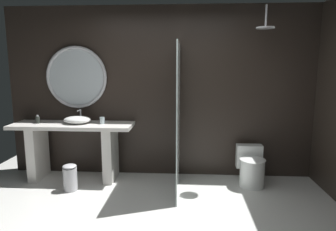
# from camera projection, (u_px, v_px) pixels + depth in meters

# --- Properties ---
(back_wall_panel) EXTENTS (4.80, 0.10, 2.60)m
(back_wall_panel) POSITION_uv_depth(u_px,v_px,m) (162.00, 92.00, 4.67)
(back_wall_panel) COLOR black
(back_wall_panel) RESTS_ON ground_plane
(vanity_counter) EXTENTS (1.80, 0.55, 0.86)m
(vanity_counter) POSITION_uv_depth(u_px,v_px,m) (73.00, 144.00, 4.54)
(vanity_counter) COLOR silver
(vanity_counter) RESTS_ON ground_plane
(vessel_sink) EXTENTS (0.40, 0.33, 0.19)m
(vessel_sink) POSITION_uv_depth(u_px,v_px,m) (77.00, 120.00, 4.49)
(vessel_sink) COLOR white
(vessel_sink) RESTS_ON vanity_counter
(tumbler_cup) EXTENTS (0.07, 0.07, 0.10)m
(tumbler_cup) POSITION_uv_depth(u_px,v_px,m) (102.00, 120.00, 4.47)
(tumbler_cup) COLOR silver
(tumbler_cup) RESTS_ON vanity_counter
(soap_dispenser) EXTENTS (0.06, 0.06, 0.13)m
(soap_dispenser) POSITION_uv_depth(u_px,v_px,m) (38.00, 120.00, 4.51)
(soap_dispenser) COLOR #282D28
(soap_dispenser) RESTS_ON vanity_counter
(round_wall_mirror) EXTENTS (0.95, 0.05, 0.95)m
(round_wall_mirror) POSITION_uv_depth(u_px,v_px,m) (76.00, 77.00, 4.63)
(round_wall_mirror) COLOR #B7B7BC
(shower_glass_panel) EXTENTS (0.02, 1.14, 2.01)m
(shower_glass_panel) POSITION_uv_depth(u_px,v_px,m) (178.00, 118.00, 4.10)
(shower_glass_panel) COLOR silver
(shower_glass_panel) RESTS_ON ground_plane
(rain_shower_head) EXTENTS (0.24, 0.24, 0.30)m
(rain_shower_head) POSITION_uv_depth(u_px,v_px,m) (265.00, 26.00, 3.97)
(rain_shower_head) COLOR #B7B7BC
(toilet) EXTENTS (0.38, 0.53, 0.55)m
(toilet) POSITION_uv_depth(u_px,v_px,m) (251.00, 168.00, 4.36)
(toilet) COLOR white
(toilet) RESTS_ON ground_plane
(waste_bin) EXTENTS (0.19, 0.19, 0.38)m
(waste_bin) POSITION_uv_depth(u_px,v_px,m) (70.00, 177.00, 4.16)
(waste_bin) COLOR #B7B7BC
(waste_bin) RESTS_ON ground_plane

